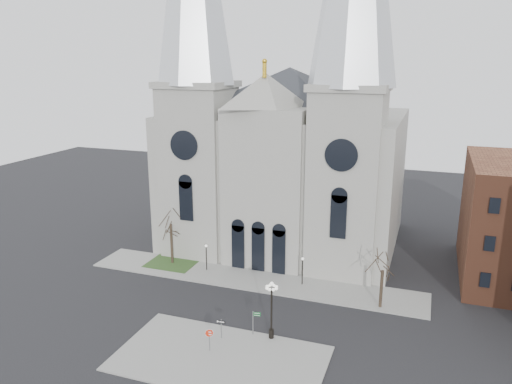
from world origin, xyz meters
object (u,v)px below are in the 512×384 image
(stop_sign, at_px, (209,335))
(street_name_sign, at_px, (254,321))
(globe_lamp, at_px, (272,303))
(one_way_sign, at_px, (221,325))

(stop_sign, height_order, street_name_sign, street_name_sign)
(stop_sign, xyz_separation_m, globe_lamp, (4.47, 3.83, 1.98))
(stop_sign, bearing_deg, globe_lamp, 32.22)
(globe_lamp, relative_size, one_way_sign, 2.97)
(globe_lamp, bearing_deg, street_name_sign, 179.31)
(stop_sign, relative_size, one_way_sign, 1.13)
(stop_sign, relative_size, globe_lamp, 0.38)
(stop_sign, height_order, one_way_sign, stop_sign)
(globe_lamp, bearing_deg, one_way_sign, -159.98)
(street_name_sign, bearing_deg, globe_lamp, -14.73)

